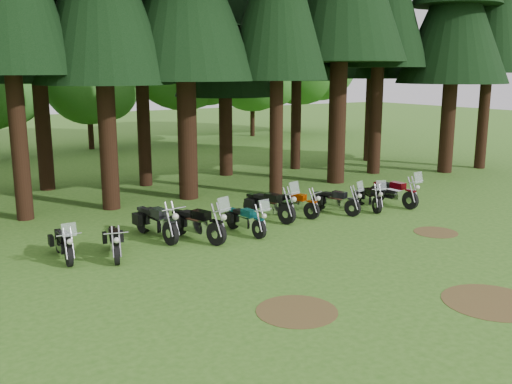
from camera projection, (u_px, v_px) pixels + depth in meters
ground at (340, 261)px, 15.63m from camera, size 120.00×120.00×0.00m
pine_back_4 at (224, 3)px, 26.93m from camera, size 4.94×4.94×13.78m
decid_4 at (93, 83)px, 37.16m from camera, size 5.93×5.76×7.41m
decid_5 at (189, 55)px, 39.85m from camera, size 8.45×8.21×10.56m
decid_6 at (257, 70)px, 44.61m from camera, size 7.06×6.86×8.82m
decid_7 at (305, 57)px, 46.71m from camera, size 8.44×8.20×10.55m
dirt_patch_0 at (297, 311)px, 12.39m from camera, size 1.80×1.80×0.01m
dirt_patch_1 at (436, 232)px, 18.43m from camera, size 1.40×1.40×0.01m
dirt_patch_2 at (492, 302)px, 12.88m from camera, size 2.20×2.20×0.01m
motorcycle_0 at (64, 245)px, 15.73m from camera, size 0.41×2.00×1.26m
motorcycle_1 at (114, 243)px, 15.94m from camera, size 0.63×1.93×0.80m
motorcycle_2 at (156, 223)px, 17.66m from camera, size 0.45×2.45×1.00m
motorcycle_3 at (197, 224)px, 17.48m from camera, size 1.01×2.39×1.52m
motorcycle_4 at (246, 221)px, 18.22m from camera, size 0.45×2.06×1.29m
motorcycle_5 at (269, 206)px, 19.88m from camera, size 0.87×2.39×1.51m
motorcycle_6 at (295, 205)px, 20.42m from camera, size 0.80×1.98×0.83m
motorcycle_7 at (336, 202)px, 20.82m from camera, size 0.91×2.06×1.32m
motorcycle_8 at (369, 198)px, 21.47m from camera, size 0.88×2.00×1.28m
motorcycle_9 at (394, 193)px, 22.06m from camera, size 0.48×2.34×1.47m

